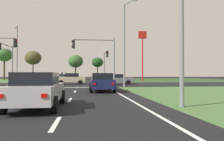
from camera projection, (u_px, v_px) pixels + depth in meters
name	position (u px, v px, depth m)	size (l,w,h in m)	color
ground_plane	(54.00, 85.00, 30.67)	(200.00, 200.00, 0.00)	black
grass_verge_far_right	(166.00, 80.00, 58.06)	(35.00, 35.00, 0.01)	#2D4C28
median_island_near	(4.00, 100.00, 11.81)	(1.20, 22.00, 0.14)	gray
median_island_far	(68.00, 80.00, 55.49)	(1.20, 36.00, 0.14)	#ADA89E
lane_dash_near	(56.00, 124.00, 6.38)	(0.14, 2.00, 0.01)	silver
lane_dash_second	(70.00, 100.00, 12.34)	(0.14, 2.00, 0.01)	silver
lane_dash_third	(75.00, 92.00, 18.29)	(0.14, 2.00, 0.01)	silver
lane_dash_fourth	(77.00, 87.00, 24.25)	(0.14, 2.00, 0.01)	silver
edge_line_right	(126.00, 97.00, 13.63)	(0.14, 24.00, 0.01)	silver
stop_bar_near	(80.00, 87.00, 24.18)	(6.40, 0.50, 0.01)	silver
crosswalk_bar_second	(0.00, 87.00, 24.88)	(0.70, 2.80, 0.01)	silver
crosswalk_bar_third	(10.00, 87.00, 25.02)	(0.70, 2.80, 0.01)	silver
crosswalk_bar_fourth	(21.00, 87.00, 25.15)	(0.70, 2.80, 0.01)	silver
crosswalk_bar_fifth	(31.00, 87.00, 25.29)	(0.70, 2.80, 0.01)	silver
crosswalk_bar_sixth	(42.00, 87.00, 25.43)	(0.70, 2.80, 0.01)	silver
crosswalk_bar_seventh	(52.00, 87.00, 25.57)	(0.70, 2.80, 0.01)	silver
car_beige_near	(71.00, 79.00, 31.99)	(4.20, 2.00, 1.60)	#BCAD8E
car_silver_second	(37.00, 90.00, 9.42)	(2.04, 4.52, 1.51)	#B7B7BC
car_teal_third	(55.00, 77.00, 48.48)	(2.07, 4.30, 1.60)	#19565B
car_black_fourth	(62.00, 77.00, 63.06)	(2.04, 4.24, 1.49)	black
car_blue_fifth	(60.00, 77.00, 57.69)	(2.06, 4.23, 1.58)	navy
car_navy_sixth	(102.00, 82.00, 18.45)	(2.05, 4.37, 1.54)	#161E47
car_grey_seventh	(117.00, 79.00, 31.51)	(4.57, 1.96, 1.48)	slate
car_white_eighth	(49.00, 78.00, 40.54)	(2.09, 4.49, 1.54)	silver
traffic_signal_far_right	(105.00, 61.00, 36.02)	(0.32, 5.75, 5.24)	gray
traffic_signal_near_right	(98.00, 53.00, 24.89)	(4.89, 0.32, 5.59)	gray
traffic_signal_far_left	(8.00, 56.00, 34.35)	(0.32, 5.79, 6.14)	gray
street_lamp_near	(182.00, 5.00, 9.96)	(1.40, 2.09, 8.06)	gray
street_lamp_second	(125.00, 40.00, 23.88)	(1.14, 2.38, 9.14)	gray
street_lamp_third	(17.00, 51.00, 42.05)	(1.15, 1.71, 10.76)	gray
pedestrian_at_median	(62.00, 75.00, 43.94)	(0.34, 0.34, 1.90)	#9E8966
fastfood_pole_sign	(142.00, 44.00, 48.05)	(1.80, 0.40, 10.86)	red
treeline_second	(4.00, 55.00, 58.41)	(4.10, 4.10, 8.37)	#423323
treeline_third	(33.00, 58.00, 62.08)	(4.54, 4.54, 8.07)	#423323
treeline_fourth	(76.00, 61.00, 63.66)	(4.29, 4.29, 7.07)	#423323
treeline_fifth	(98.00, 62.00, 63.09)	(3.26, 3.26, 6.29)	#423323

